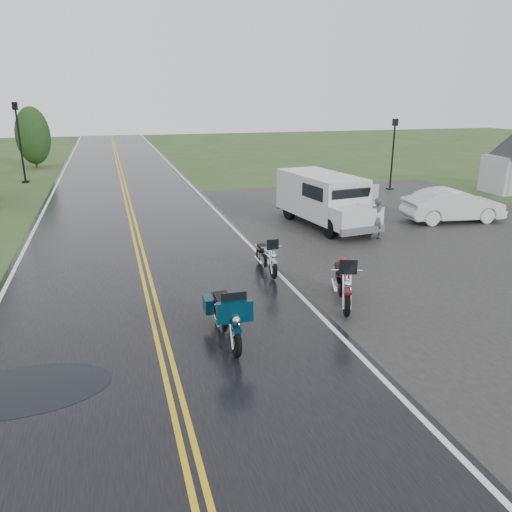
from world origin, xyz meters
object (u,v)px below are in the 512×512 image
at_px(visitor_center, 511,148).
at_px(lamp_post_far_left, 20,143).
at_px(person_at_van, 376,219).
at_px(van_white, 331,211).
at_px(motorcycle_red, 347,292).
at_px(lamp_post_far_right, 393,155).
at_px(motorcycle_teal, 236,329).
at_px(sedan_white, 453,206).
at_px(motorcycle_silver, 273,262).

relative_size(visitor_center, lamp_post_far_left, 3.35).
bearing_deg(person_at_van, van_white, -18.21).
relative_size(motorcycle_red, lamp_post_far_right, 0.59).
bearing_deg(van_white, visitor_center, 16.14).
height_order(motorcycle_red, van_white, van_white).
height_order(motorcycle_red, person_at_van, person_at_van).
bearing_deg(van_white, motorcycle_red, -119.16).
distance_m(motorcycle_teal, lamp_post_far_right, 20.63).
distance_m(sedan_white, lamp_post_far_right, 7.62).
relative_size(motorcycle_silver, lamp_post_far_left, 0.40).
height_order(motorcycle_red, motorcycle_silver, motorcycle_red).
bearing_deg(sedan_white, motorcycle_silver, 122.15).
height_order(person_at_van, lamp_post_far_left, lamp_post_far_left).
bearing_deg(person_at_van, visitor_center, -148.79).
distance_m(van_white, person_at_van, 1.66).
height_order(van_white, lamp_post_far_right, lamp_post_far_right).
distance_m(motorcycle_red, van_white, 7.03).
bearing_deg(lamp_post_far_right, motorcycle_silver, -132.43).
bearing_deg(lamp_post_far_left, motorcycle_silver, -65.70).
bearing_deg(visitor_center, person_at_van, -151.14).
xyz_separation_m(motorcycle_silver, lamp_post_far_left, (-9.20, 20.38, 1.82)).
relative_size(sedan_white, lamp_post_far_left, 0.87).
bearing_deg(motorcycle_silver, visitor_center, 30.78).
relative_size(motorcycle_red, motorcycle_silver, 1.20).
bearing_deg(sedan_white, van_white, 105.24).
xyz_separation_m(visitor_center, person_at_van, (-11.54, -6.36, -1.63)).
xyz_separation_m(person_at_van, lamp_post_far_right, (5.93, 8.88, 1.19)).
relative_size(motorcycle_red, motorcycle_teal, 1.01).
distance_m(motorcycle_teal, motorcycle_silver, 4.57).
bearing_deg(motorcycle_red, lamp_post_far_right, 75.58).
relative_size(person_at_van, sedan_white, 0.37).
distance_m(van_white, lamp_post_far_right, 11.20).
xyz_separation_m(motorcycle_red, lamp_post_far_right, (10.03, 14.84, 1.28)).
bearing_deg(lamp_post_far_left, visitor_center, -23.14).
distance_m(visitor_center, motorcycle_red, 19.99).
height_order(motorcycle_silver, sedan_white, sedan_white).
bearing_deg(lamp_post_far_left, lamp_post_far_right, -22.86).
bearing_deg(sedan_white, motorcycle_teal, 133.00).
bearing_deg(visitor_center, motorcycle_red, -141.78).
bearing_deg(person_at_van, motorcycle_red, 57.81).
relative_size(visitor_center, lamp_post_far_right, 4.08).
height_order(person_at_van, lamp_post_far_right, lamp_post_far_right).
bearing_deg(motorcycle_silver, lamp_post_far_left, 115.43).
xyz_separation_m(visitor_center, motorcycle_teal, (-18.64, -13.43, -1.72)).
bearing_deg(lamp_post_far_left, person_at_van, -50.77).
distance_m(person_at_van, lamp_post_far_right, 10.74).
height_order(lamp_post_far_left, lamp_post_far_right, lamp_post_far_left).
bearing_deg(motorcycle_silver, motorcycle_red, -72.51).
bearing_deg(lamp_post_far_right, motorcycle_red, -124.05).
xyz_separation_m(sedan_white, lamp_post_far_left, (-18.63, 15.84, 1.71)).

